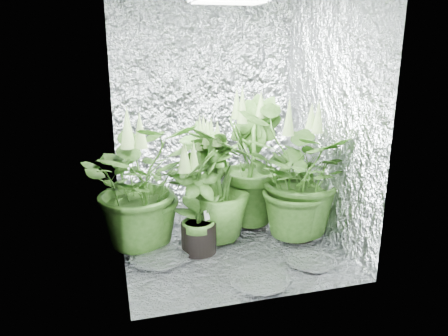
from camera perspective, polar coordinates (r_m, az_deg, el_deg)
name	(u,v)px	position (r m, az deg, el deg)	size (l,w,h in m)	color
ground	(228,244)	(3.49, 0.49, -9.87)	(1.60, 1.60, 0.00)	white
walls	(228,118)	(3.18, 0.53, 6.52)	(1.62, 1.62, 2.00)	white
plant_a	(141,185)	(3.32, -10.84, -2.20)	(1.01, 1.01, 1.07)	black
plant_b	(207,179)	(3.61, -2.25, -1.45)	(0.61, 0.61, 0.97)	black
plant_c	(250,163)	(3.69, 3.43, 0.61)	(0.62, 0.62, 1.17)	black
plant_d	(217,186)	(3.39, -0.89, -2.30)	(0.71, 0.71, 0.99)	black
plant_e	(300,175)	(3.46, 9.88, -0.90)	(1.24, 1.24, 1.11)	black
plant_f	(198,203)	(3.22, -3.39, -4.58)	(0.58, 0.58, 0.88)	black
circulation_fan	(284,205)	(3.86, 7.89, -4.86)	(0.15, 0.32, 0.37)	black
plant_label	(207,215)	(3.24, -2.27, -6.19)	(0.05, 0.01, 0.07)	white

